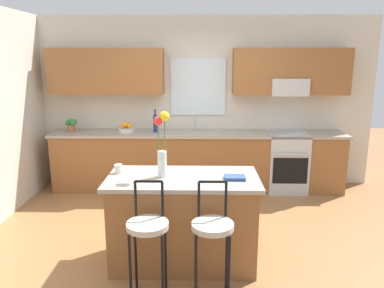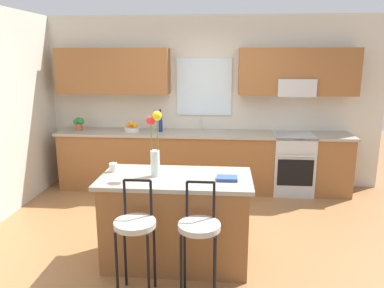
# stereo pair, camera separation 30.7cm
# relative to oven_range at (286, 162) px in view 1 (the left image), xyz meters

# --- Properties ---
(ground_plane) EXTENTS (14.00, 14.00, 0.00)m
(ground_plane) POSITION_rel_oven_range_xyz_m (-1.39, -1.68, -0.46)
(ground_plane) COLOR olive
(back_wall_assembly) EXTENTS (5.60, 0.50, 2.70)m
(back_wall_assembly) POSITION_rel_oven_range_xyz_m (-1.36, 0.31, 1.05)
(back_wall_assembly) COLOR beige
(back_wall_assembly) RESTS_ON ground
(counter_run) EXTENTS (4.56, 0.64, 0.92)m
(counter_run) POSITION_rel_oven_range_xyz_m (-1.39, 0.02, 0.01)
(counter_run) COLOR brown
(counter_run) RESTS_ON ground
(sink_faucet) EXTENTS (0.02, 0.13, 0.23)m
(sink_faucet) POSITION_rel_oven_range_xyz_m (-1.43, 0.17, 0.60)
(sink_faucet) COLOR #B7BABC
(sink_faucet) RESTS_ON counter_run
(oven_range) EXTENTS (0.60, 0.64, 0.92)m
(oven_range) POSITION_rel_oven_range_xyz_m (0.00, 0.00, 0.00)
(oven_range) COLOR #B7BABC
(oven_range) RESTS_ON ground
(kitchen_island) EXTENTS (1.50, 0.77, 0.92)m
(kitchen_island) POSITION_rel_oven_range_xyz_m (-1.53, -2.21, 0.00)
(kitchen_island) COLOR brown
(kitchen_island) RESTS_ON ground
(bar_stool_near) EXTENTS (0.36, 0.36, 1.04)m
(bar_stool_near) POSITION_rel_oven_range_xyz_m (-1.80, -2.80, 0.18)
(bar_stool_near) COLOR black
(bar_stool_near) RESTS_ON ground
(bar_stool_middle) EXTENTS (0.36, 0.36, 1.04)m
(bar_stool_middle) POSITION_rel_oven_range_xyz_m (-1.25, -2.80, 0.18)
(bar_stool_middle) COLOR black
(bar_stool_middle) RESTS_ON ground
(flower_vase) EXTENTS (0.15, 0.09, 0.65)m
(flower_vase) POSITION_rel_oven_range_xyz_m (-1.73, -2.21, 0.78)
(flower_vase) COLOR silver
(flower_vase) RESTS_ON kitchen_island
(mug_ceramic) EXTENTS (0.08, 0.08, 0.09)m
(mug_ceramic) POSITION_rel_oven_range_xyz_m (-2.19, -2.10, 0.51)
(mug_ceramic) COLOR silver
(mug_ceramic) RESTS_ON kitchen_island
(cookbook) EXTENTS (0.20, 0.15, 0.03)m
(cookbook) POSITION_rel_oven_range_xyz_m (-1.02, -2.27, 0.48)
(cookbook) COLOR navy
(cookbook) RESTS_ON kitchen_island
(fruit_bowl_oranges) EXTENTS (0.24, 0.24, 0.16)m
(fruit_bowl_oranges) POSITION_rel_oven_range_xyz_m (-2.51, 0.03, 0.51)
(fruit_bowl_oranges) COLOR silver
(fruit_bowl_oranges) RESTS_ON counter_run
(bottle_olive_oil) EXTENTS (0.06, 0.06, 0.36)m
(bottle_olive_oil) POSITION_rel_oven_range_xyz_m (-2.05, 0.02, 0.61)
(bottle_olive_oil) COLOR navy
(bottle_olive_oil) RESTS_ON counter_run
(potted_plant_small) EXTENTS (0.18, 0.12, 0.21)m
(potted_plant_small) POSITION_rel_oven_range_xyz_m (-3.37, 0.02, 0.58)
(potted_plant_small) COLOR #9E5B3D
(potted_plant_small) RESTS_ON counter_run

